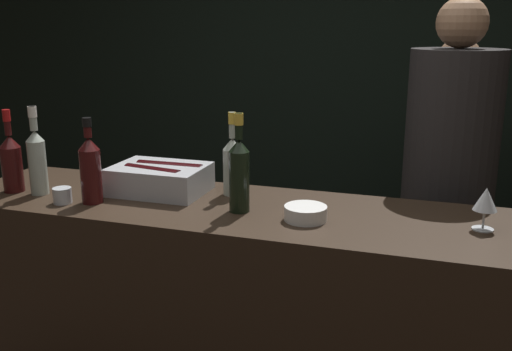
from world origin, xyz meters
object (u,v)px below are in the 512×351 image
red_wine_bottle_tall (11,161)px  person_in_hoodie (448,184)px  wine_glass (486,200)px  red_wine_bottle_black_foil (90,168)px  ice_bin_with_bottles (160,178)px  champagne_bottle (239,172)px  white_wine_bottle (37,158)px  candle_votive (62,195)px  bowl_white (306,213)px  rose_wine_bottle (232,163)px  person_blond_tee (448,186)px

red_wine_bottle_tall → person_in_hoodie: size_ratio=0.21×
wine_glass → red_wine_bottle_black_foil: size_ratio=0.44×
ice_bin_with_bottles → red_wine_bottle_tall: red_wine_bottle_tall is taller
ice_bin_with_bottles → champagne_bottle: size_ratio=1.02×
white_wine_bottle → candle_votive: bearing=-25.0°
wine_glass → champagne_bottle: (-0.85, -0.07, 0.05)m
bowl_white → red_wine_bottle_black_foil: size_ratio=0.46×
rose_wine_bottle → red_wine_bottle_tall: size_ratio=0.99×
wine_glass → red_wine_bottle_black_foil: (-1.43, -0.15, 0.04)m
ice_bin_with_bottles → bowl_white: bearing=-13.4°
ice_bin_with_bottles → red_wine_bottle_tall: size_ratio=1.10×
rose_wine_bottle → person_in_hoodie: bearing=46.5°
white_wine_bottle → red_wine_bottle_tall: 0.13m
ice_bin_with_bottles → person_in_hoodie: size_ratio=0.23×
bowl_white → candle_votive: candle_votive is taller
bowl_white → person_in_hoodie: size_ratio=0.09×
bowl_white → ice_bin_with_bottles: bearing=166.6°
red_wine_bottle_tall → person_blond_tee: bearing=22.4°
person_blond_tee → bowl_white: bearing=-105.1°
person_blond_tee → person_in_hoodie: bearing=108.5°
wine_glass → person_blond_tee: size_ratio=0.08×
ice_bin_with_bottles → red_wine_bottle_tall: 0.61m
wine_glass → rose_wine_bottle: 0.96m
person_in_hoodie → person_blond_tee: bearing=108.5°
wine_glass → white_wine_bottle: bearing=-176.2°
ice_bin_with_bottles → person_blond_tee: 1.25m
wine_glass → candle_votive: size_ratio=2.05×
bowl_white → person_in_hoodie: 1.22m
candle_votive → red_wine_bottle_black_foil: 0.16m
person_in_hoodie → rose_wine_bottle: bearing=66.3°
champagne_bottle → wine_glass: bearing=4.8°
red_wine_bottle_black_foil → red_wine_bottle_tall: size_ratio=0.98×
ice_bin_with_bottles → white_wine_bottle: size_ratio=1.04×
white_wine_bottle → red_wine_bottle_tall: bearing=-179.2°
wine_glass → red_wine_bottle_tall: bearing=-176.4°
champagne_bottle → rose_wine_bottle: bearing=116.8°
red_wine_bottle_black_foil → wine_glass: bearing=5.9°
wine_glass → champagne_bottle: 0.85m
rose_wine_bottle → white_wine_bottle: bearing=-162.5°
candle_votive → red_wine_bottle_black_foil: red_wine_bottle_black_foil is taller
white_wine_bottle → champagne_bottle: bearing=2.8°
bowl_white → red_wine_bottle_black_foil: bearing=-176.2°
bowl_white → white_wine_bottle: size_ratio=0.42×
white_wine_bottle → red_wine_bottle_tall: white_wine_bottle is taller
person_in_hoodie → wine_glass: bearing=115.5°
champagne_bottle → red_wine_bottle_black_foil: bearing=-172.5°
red_wine_bottle_black_foil → rose_wine_bottle: bearing=29.7°
candle_votive → person_in_hoodie: person_in_hoodie is taller
rose_wine_bottle → white_wine_bottle: (-0.75, -0.24, 0.02)m
wine_glass → candle_votive: 1.55m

